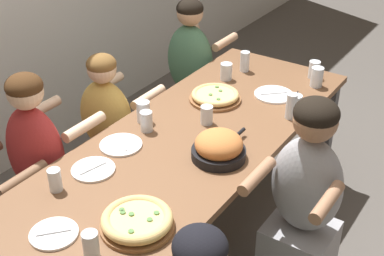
{
  "coord_description": "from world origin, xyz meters",
  "views": [
    {
      "loc": [
        -2.02,
        -1.35,
        2.28
      ],
      "look_at": [
        0.0,
        0.0,
        0.82
      ],
      "focal_mm": 50.0,
      "sensor_mm": 36.0,
      "label": 1
    }
  ],
  "objects_px": {
    "empty_plate_b": "(121,145)",
    "empty_plate_d": "(93,169)",
    "skillet_bowl": "(219,147)",
    "pizza_board_main": "(137,221)",
    "empty_plate_c": "(274,94)",
    "empty_plate_a": "(54,234)",
    "drinking_glass_a": "(291,108)",
    "drinking_glass_i": "(207,116)",
    "drinking_glass_f": "(314,71)",
    "drinking_glass_h": "(226,73)",
    "diner_far_right": "(190,82)",
    "diner_far_midleft": "(41,179)",
    "drinking_glass_c": "(55,181)",
    "drinking_glass_d": "(91,247)",
    "drinking_glass_g": "(146,123)",
    "diner_far_center": "(109,142)",
    "pizza_board_second": "(215,96)",
    "drinking_glass_j": "(245,63)",
    "diner_near_center": "(303,210)",
    "cocktail_glass_blue": "(295,103)",
    "drinking_glass_e": "(143,112)",
    "drinking_glass_b": "(317,78)"
  },
  "relations": [
    {
      "from": "drinking_glass_d",
      "to": "diner_near_center",
      "type": "bearing_deg",
      "value": -25.84
    },
    {
      "from": "empty_plate_c",
      "to": "drinking_glass_d",
      "type": "xyz_separation_m",
      "value": [
        -1.64,
        -0.02,
        0.05
      ]
    },
    {
      "from": "pizza_board_main",
      "to": "empty_plate_d",
      "type": "distance_m",
      "value": 0.48
    },
    {
      "from": "drinking_glass_e",
      "to": "diner_far_midleft",
      "type": "relative_size",
      "value": 0.1
    },
    {
      "from": "empty_plate_b",
      "to": "drinking_glass_b",
      "type": "distance_m",
      "value": 1.35
    },
    {
      "from": "skillet_bowl",
      "to": "empty_plate_b",
      "type": "bearing_deg",
      "value": 111.65
    },
    {
      "from": "diner_far_midleft",
      "to": "drinking_glass_c",
      "type": "bearing_deg",
      "value": -29.64
    },
    {
      "from": "empty_plate_c",
      "to": "cocktail_glass_blue",
      "type": "relative_size",
      "value": 2.13
    },
    {
      "from": "pizza_board_second",
      "to": "drinking_glass_b",
      "type": "xyz_separation_m",
      "value": [
        0.52,
        -0.43,
        0.03
      ]
    },
    {
      "from": "diner_near_center",
      "to": "diner_far_center",
      "type": "bearing_deg",
      "value": -0.95
    },
    {
      "from": "pizza_board_second",
      "to": "diner_far_right",
      "type": "distance_m",
      "value": 0.82
    },
    {
      "from": "drinking_glass_b",
      "to": "drinking_glass_j",
      "type": "bearing_deg",
      "value": 95.82
    },
    {
      "from": "drinking_glass_d",
      "to": "drinking_glass_e",
      "type": "distance_m",
      "value": 1.07
    },
    {
      "from": "pizza_board_main",
      "to": "drinking_glass_f",
      "type": "height_order",
      "value": "drinking_glass_f"
    },
    {
      "from": "drinking_glass_d",
      "to": "diner_far_right",
      "type": "height_order",
      "value": "diner_far_right"
    },
    {
      "from": "drinking_glass_h",
      "to": "diner_far_right",
      "type": "relative_size",
      "value": 0.09
    },
    {
      "from": "empty_plate_d",
      "to": "drinking_glass_a",
      "type": "height_order",
      "value": "drinking_glass_a"
    },
    {
      "from": "empty_plate_b",
      "to": "empty_plate_d",
      "type": "xyz_separation_m",
      "value": [
        -0.24,
        -0.03,
        0.0
      ]
    },
    {
      "from": "drinking_glass_g",
      "to": "drinking_glass_h",
      "type": "height_order",
      "value": "drinking_glass_g"
    },
    {
      "from": "skillet_bowl",
      "to": "drinking_glass_i",
      "type": "relative_size",
      "value": 3.78
    },
    {
      "from": "pizza_board_main",
      "to": "empty_plate_c",
      "type": "xyz_separation_m",
      "value": [
        1.41,
        0.06,
        -0.03
      ]
    },
    {
      "from": "drinking_glass_b",
      "to": "drinking_glass_g",
      "type": "distance_m",
      "value": 1.17
    },
    {
      "from": "diner_near_center",
      "to": "diner_far_midleft",
      "type": "bearing_deg",
      "value": 22.1
    },
    {
      "from": "drinking_glass_g",
      "to": "diner_far_center",
      "type": "relative_size",
      "value": 0.11
    },
    {
      "from": "empty_plate_b",
      "to": "drinking_glass_c",
      "type": "bearing_deg",
      "value": 179.34
    },
    {
      "from": "pizza_board_second",
      "to": "drinking_glass_j",
      "type": "relative_size",
      "value": 2.31
    },
    {
      "from": "skillet_bowl",
      "to": "empty_plate_b",
      "type": "height_order",
      "value": "skillet_bowl"
    },
    {
      "from": "empty_plate_d",
      "to": "drinking_glass_e",
      "type": "height_order",
      "value": "drinking_glass_e"
    },
    {
      "from": "drinking_glass_f",
      "to": "diner_far_center",
      "type": "bearing_deg",
      "value": 137.67
    },
    {
      "from": "diner_near_center",
      "to": "diner_far_right",
      "type": "distance_m",
      "value": 1.61
    },
    {
      "from": "empty_plate_d",
      "to": "diner_near_center",
      "type": "xyz_separation_m",
      "value": [
        0.55,
        -0.88,
        -0.23
      ]
    },
    {
      "from": "empty_plate_a",
      "to": "drinking_glass_i",
      "type": "xyz_separation_m",
      "value": [
        1.12,
        -0.03,
        0.04
      ]
    },
    {
      "from": "empty_plate_a",
      "to": "drinking_glass_f",
      "type": "distance_m",
      "value": 2.03
    },
    {
      "from": "drinking_glass_e",
      "to": "cocktail_glass_blue",
      "type": "bearing_deg",
      "value": -46.96
    },
    {
      "from": "empty_plate_a",
      "to": "drinking_glass_d",
      "type": "relative_size",
      "value": 1.63
    },
    {
      "from": "pizza_board_second",
      "to": "skillet_bowl",
      "type": "relative_size",
      "value": 0.78
    },
    {
      "from": "drinking_glass_i",
      "to": "empty_plate_a",
      "type": "bearing_deg",
      "value": 178.24
    },
    {
      "from": "empty_plate_a",
      "to": "drinking_glass_a",
      "type": "distance_m",
      "value": 1.49
    },
    {
      "from": "drinking_glass_j",
      "to": "diner_far_center",
      "type": "xyz_separation_m",
      "value": [
        -0.84,
        0.49,
        -0.35
      ]
    },
    {
      "from": "drinking_glass_a",
      "to": "diner_far_right",
      "type": "distance_m",
      "value": 1.16
    },
    {
      "from": "empty_plate_a",
      "to": "empty_plate_c",
      "type": "relative_size",
      "value": 0.85
    },
    {
      "from": "pizza_board_main",
      "to": "drinking_glass_d",
      "type": "xyz_separation_m",
      "value": [
        -0.23,
        0.04,
        0.02
      ]
    },
    {
      "from": "empty_plate_b",
      "to": "drinking_glass_j",
      "type": "xyz_separation_m",
      "value": [
        1.17,
        -0.08,
        0.05
      ]
    },
    {
      "from": "drinking_glass_f",
      "to": "drinking_glass_j",
      "type": "xyz_separation_m",
      "value": [
        -0.16,
        0.43,
        0.01
      ]
    },
    {
      "from": "empty_plate_d",
      "to": "drinking_glass_g",
      "type": "relative_size",
      "value": 1.86
    },
    {
      "from": "empty_plate_b",
      "to": "diner_far_midleft",
      "type": "distance_m",
      "value": 0.52
    },
    {
      "from": "drinking_glass_g",
      "to": "empty_plate_b",
      "type": "bearing_deg",
      "value": 175.37
    },
    {
      "from": "empty_plate_c",
      "to": "drinking_glass_f",
      "type": "distance_m",
      "value": 0.39
    },
    {
      "from": "drinking_glass_i",
      "to": "drinking_glass_e",
      "type": "bearing_deg",
      "value": 120.16
    },
    {
      "from": "cocktail_glass_blue",
      "to": "diner_near_center",
      "type": "height_order",
      "value": "diner_near_center"
    }
  ]
}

